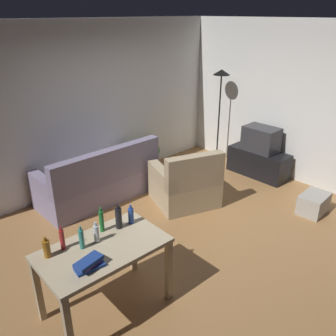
# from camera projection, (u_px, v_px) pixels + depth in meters

# --- Properties ---
(ground_plane) EXTENTS (5.20, 4.40, 0.02)m
(ground_plane) POSITION_uv_depth(u_px,v_px,m) (187.00, 230.00, 4.91)
(ground_plane) COLOR #9E7042
(wall_rear) EXTENTS (5.20, 0.10, 2.70)m
(wall_rear) POSITION_uv_depth(u_px,v_px,m) (93.00, 106.00, 5.81)
(wall_rear) COLOR white
(wall_rear) RESTS_ON ground_plane
(wall_right) EXTENTS (0.10, 4.40, 2.70)m
(wall_right) POSITION_uv_depth(u_px,v_px,m) (294.00, 103.00, 5.99)
(wall_right) COLOR silver
(wall_right) RESTS_ON ground_plane
(couch) EXTENTS (1.89, 0.84, 0.92)m
(couch) POSITION_uv_depth(u_px,v_px,m) (100.00, 181.00, 5.60)
(couch) COLOR gray
(couch) RESTS_ON ground_plane
(tv_stand) EXTENTS (0.44, 1.10, 0.48)m
(tv_stand) POSITION_uv_depth(u_px,v_px,m) (258.00, 163.00, 6.45)
(tv_stand) COLOR black
(tv_stand) RESTS_ON ground_plane
(tv) EXTENTS (0.41, 0.60, 0.44)m
(tv) POSITION_uv_depth(u_px,v_px,m) (261.00, 139.00, 6.27)
(tv) COLOR #2D2D33
(tv) RESTS_ON tv_stand
(torchiere_lamp) EXTENTS (0.32, 0.32, 1.81)m
(torchiere_lamp) POSITION_uv_depth(u_px,v_px,m) (221.00, 91.00, 6.62)
(torchiere_lamp) COLOR black
(torchiere_lamp) RESTS_ON ground_plane
(desk) EXTENTS (1.22, 0.74, 0.76)m
(desk) POSITION_uv_depth(u_px,v_px,m) (104.00, 256.00, 3.35)
(desk) COLOR #C6B28E
(desk) RESTS_ON ground_plane
(potted_plant) EXTENTS (0.36, 0.36, 0.57)m
(potted_plant) POSITION_uv_depth(u_px,v_px,m) (150.00, 153.00, 6.64)
(potted_plant) COLOR brown
(potted_plant) RESTS_ON ground_plane
(armchair) EXTENTS (1.14, 1.10, 0.92)m
(armchair) POSITION_uv_depth(u_px,v_px,m) (186.00, 185.00, 5.45)
(armchair) COLOR tan
(armchair) RESTS_ON ground_plane
(storage_box) EXTENTS (0.50, 0.37, 0.30)m
(storage_box) POSITION_uv_depth(u_px,v_px,m) (314.00, 203.00, 5.27)
(storage_box) COLOR #A8A399
(storage_box) RESTS_ON ground_plane
(bottle_amber) EXTENTS (0.06, 0.06, 0.21)m
(bottle_amber) POSITION_uv_depth(u_px,v_px,m) (47.00, 249.00, 3.14)
(bottle_amber) COLOR #9E6019
(bottle_amber) RESTS_ON desk
(bottle_red) EXTENTS (0.04, 0.04, 0.24)m
(bottle_red) POSITION_uv_depth(u_px,v_px,m) (62.00, 239.00, 3.24)
(bottle_red) COLOR #AD2323
(bottle_red) RESTS_ON desk
(bottle_tall) EXTENTS (0.05, 0.05, 0.24)m
(bottle_tall) POSITION_uv_depth(u_px,v_px,m) (81.00, 239.00, 3.25)
(bottle_tall) COLOR teal
(bottle_tall) RESTS_ON desk
(bottle_clear) EXTENTS (0.05, 0.05, 0.22)m
(bottle_clear) POSITION_uv_depth(u_px,v_px,m) (96.00, 233.00, 3.35)
(bottle_clear) COLOR silver
(bottle_clear) RESTS_ON desk
(bottle_green) EXTENTS (0.05, 0.05, 0.27)m
(bottle_green) POSITION_uv_depth(u_px,v_px,m) (101.00, 221.00, 3.50)
(bottle_green) COLOR #1E722D
(bottle_green) RESTS_ON desk
(bottle_dark) EXTENTS (0.07, 0.07, 0.27)m
(bottle_dark) POSITION_uv_depth(u_px,v_px,m) (119.00, 218.00, 3.56)
(bottle_dark) COLOR black
(bottle_dark) RESTS_ON desk
(bottle_blue) EXTENTS (0.06, 0.06, 0.21)m
(bottle_blue) POSITION_uv_depth(u_px,v_px,m) (131.00, 215.00, 3.65)
(bottle_blue) COLOR #2347A3
(bottle_blue) RESTS_ON desk
(book_stack) EXTENTS (0.27, 0.16, 0.09)m
(book_stack) POSITION_uv_depth(u_px,v_px,m) (89.00, 264.00, 3.02)
(book_stack) COLOR navy
(book_stack) RESTS_ON desk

